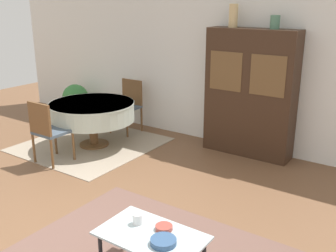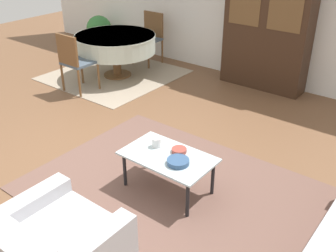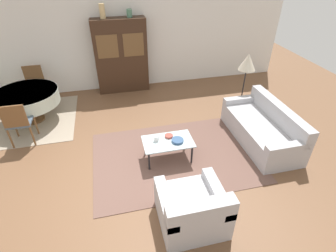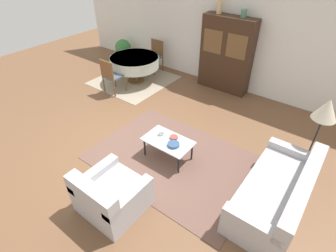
{
  "view_description": "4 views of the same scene",
  "coord_description": "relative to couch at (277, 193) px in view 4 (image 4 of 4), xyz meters",
  "views": [
    {
      "loc": [
        2.61,
        -2.09,
        2.32
      ],
      "look_at": [
        0.2,
        1.4,
        0.95
      ],
      "focal_mm": 42.0,
      "sensor_mm": 36.0,
      "label": 1
    },
    {
      "loc": [
        2.87,
        -2.38,
        2.51
      ],
      "look_at": [
        0.85,
        0.21,
        0.75
      ],
      "focal_mm": 42.0,
      "sensor_mm": 36.0,
      "label": 2
    },
    {
      "loc": [
        -0.03,
        -3.48,
        3.32
      ],
      "look_at": [
        0.85,
        0.21,
        0.75
      ],
      "focal_mm": 28.0,
      "sensor_mm": 36.0,
      "label": 3
    },
    {
      "loc": [
        3.1,
        -2.78,
        3.49
      ],
      "look_at": [
        0.85,
        0.21,
        0.75
      ],
      "focal_mm": 28.0,
      "sensor_mm": 36.0,
      "label": 4
    }
  ],
  "objects": [
    {
      "name": "ground_plane",
      "position": [
        -2.86,
        -0.32,
        -0.29
      ],
      "size": [
        14.0,
        14.0,
        0.0
      ],
      "primitive_type": "plane",
      "color": "brown"
    },
    {
      "name": "wall_back",
      "position": [
        -2.86,
        3.31,
        1.06
      ],
      "size": [
        10.0,
        0.06,
        2.7
      ],
      "color": "white",
      "rests_on": "ground_plane"
    },
    {
      "name": "area_rug",
      "position": [
        -1.87,
        -0.1,
        -0.29
      ],
      "size": [
        3.07,
        2.16,
        0.01
      ],
      "color": "brown",
      "rests_on": "ground_plane"
    },
    {
      "name": "dining_rug",
      "position": [
        -4.82,
        1.92,
        -0.29
      ],
      "size": [
        2.01,
        2.07,
        0.01
      ],
      "color": "gray",
      "rests_on": "ground_plane"
    },
    {
      "name": "couch",
      "position": [
        0.0,
        0.0,
        0.0
      ],
      "size": [
        0.87,
        1.91,
        0.79
      ],
      "rotation": [
        0.0,
        0.0,
        1.57
      ],
      "color": "#B2B2B7",
      "rests_on": "ground_plane"
    },
    {
      "name": "armchair",
      "position": [
        -2.01,
        -1.57,
        0.0
      ],
      "size": [
        0.91,
        0.89,
        0.76
      ],
      "color": "#B2B2B7",
      "rests_on": "ground_plane"
    },
    {
      "name": "coffee_table",
      "position": [
        -2.01,
        -0.12,
        0.08
      ],
      "size": [
        0.92,
        0.55,
        0.41
      ],
      "color": "black",
      "rests_on": "area_rug"
    },
    {
      "name": "display_cabinet",
      "position": [
        -2.52,
        3.06,
        0.67
      ],
      "size": [
        1.36,
        0.39,
        1.92
      ],
      "color": "#382316",
      "rests_on": "ground_plane"
    },
    {
      "name": "dining_table",
      "position": [
        -4.74,
        1.93,
        0.3
      ],
      "size": [
        1.37,
        1.37,
        0.73
      ],
      "color": "brown",
      "rests_on": "dining_rug"
    },
    {
      "name": "dining_chair_near",
      "position": [
        -4.74,
        1.03,
        0.25
      ],
      "size": [
        0.44,
        0.44,
        0.94
      ],
      "color": "brown",
      "rests_on": "dining_rug"
    },
    {
      "name": "dining_chair_far",
      "position": [
        -4.74,
        2.84,
        0.25
      ],
      "size": [
        0.44,
        0.44,
        0.94
      ],
      "rotation": [
        0.0,
        0.0,
        3.14
      ],
      "color": "brown",
      "rests_on": "dining_rug"
    },
    {
      "name": "floor_lamp",
      "position": [
        0.14,
        1.25,
        0.9
      ],
      "size": [
        0.39,
        0.39,
        1.42
      ],
      "color": "black",
      "rests_on": "ground_plane"
    },
    {
      "name": "cup",
      "position": [
        -2.21,
        -0.05,
        0.18
      ],
      "size": [
        0.09,
        0.09,
        0.1
      ],
      "color": "white",
      "rests_on": "coffee_table"
    },
    {
      "name": "bowl",
      "position": [
        -1.85,
        -0.17,
        0.15
      ],
      "size": [
        0.22,
        0.22,
        0.05
      ],
      "color": "#33517A",
      "rests_on": "coffee_table"
    },
    {
      "name": "bowl_small",
      "position": [
        -1.97,
        0.01,
        0.15
      ],
      "size": [
        0.15,
        0.15,
        0.04
      ],
      "color": "#9E4238",
      "rests_on": "coffee_table"
    },
    {
      "name": "vase_tall",
      "position": [
        -2.86,
        3.06,
        1.8
      ],
      "size": [
        0.13,
        0.13,
        0.34
      ],
      "color": "tan",
      "rests_on": "display_cabinet"
    },
    {
      "name": "vase_short",
      "position": [
        -2.22,
        3.06,
        1.73
      ],
      "size": [
        0.13,
        0.13,
        0.19
      ],
      "color": "#4C7A60",
      "rests_on": "display_cabinet"
    },
    {
      "name": "potted_plant",
      "position": [
        -6.13,
        2.84,
        0.13
      ],
      "size": [
        0.52,
        0.52,
        0.71
      ],
      "color": "#4C4C51",
      "rests_on": "ground_plane"
    }
  ]
}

